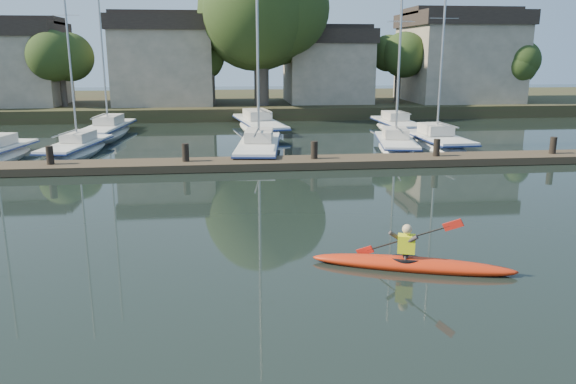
{
  "coord_description": "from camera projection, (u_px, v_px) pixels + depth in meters",
  "views": [
    {
      "loc": [
        -1.26,
        -11.84,
        5.24
      ],
      "look_at": [
        0.62,
        4.31,
        1.2
      ],
      "focal_mm": 35.0,
      "sensor_mm": 36.0,
      "label": 1
    }
  ],
  "objects": [
    {
      "name": "ground",
      "position": [
        283.0,
        289.0,
        12.81
      ],
      "size": [
        160.0,
        160.0,
        0.0
      ],
      "primitive_type": "plane",
      "color": "black",
      "rests_on": "ground"
    },
    {
      "name": "sailboat_6",
      "position": [
        259.0,
        132.0,
        39.52
      ],
      "size": [
        3.83,
        11.08,
        17.28
      ],
      "rotation": [
        0.0,
        0.0,
        0.14
      ],
      "color": "silver",
      "rests_on": "ground"
    },
    {
      "name": "kayak",
      "position": [
        411.0,
        261.0,
        13.96
      ],
      "size": [
        4.98,
        2.25,
        1.61
      ],
      "rotation": [
        0.0,
        0.0,
        -0.33
      ],
      "color": "#AF2A0D",
      "rests_on": "ground"
    },
    {
      "name": "sailboat_2",
      "position": [
        259.0,
        157.0,
        30.03
      ],
      "size": [
        3.27,
        9.32,
        15.1
      ],
      "rotation": [
        0.0,
        0.0,
        -0.13
      ],
      "color": "silver",
      "rests_on": "ground"
    },
    {
      "name": "sailboat_3",
      "position": [
        396.0,
        152.0,
        31.56
      ],
      "size": [
        3.24,
        7.62,
        11.92
      ],
      "rotation": [
        0.0,
        0.0,
        -0.18
      ],
      "color": "silver",
      "rests_on": "ground"
    },
    {
      "name": "sailboat_4",
      "position": [
        437.0,
        150.0,
        32.31
      ],
      "size": [
        2.47,
        7.37,
        12.39
      ],
      "rotation": [
        0.0,
        0.0,
        0.04
      ],
      "color": "silver",
      "rests_on": "ground"
    },
    {
      "name": "sailboat_7",
      "position": [
        396.0,
        132.0,
        39.65
      ],
      "size": [
        2.25,
        7.95,
        12.76
      ],
      "rotation": [
        0.0,
        0.0,
        0.02
      ],
      "color": "silver",
      "rests_on": "ground"
    },
    {
      "name": "shore",
      "position": [
        253.0,
        76.0,
        51.05
      ],
      "size": [
        90.0,
        25.25,
        12.75
      ],
      "color": "#2B341A",
      "rests_on": "ground"
    },
    {
      "name": "sailboat_1",
      "position": [
        77.0,
        155.0,
        30.42
      ],
      "size": [
        3.16,
        7.74,
        12.32
      ],
      "rotation": [
        0.0,
        0.0,
        -0.18
      ],
      "color": "silver",
      "rests_on": "ground"
    },
    {
      "name": "sailboat_5",
      "position": [
        108.0,
        137.0,
        37.23
      ],
      "size": [
        3.0,
        9.15,
        14.87
      ],
      "rotation": [
        0.0,
        0.0,
        -0.1
      ],
      "color": "silver",
      "rests_on": "ground"
    },
    {
      "name": "dock",
      "position": [
        251.0,
        163.0,
        26.26
      ],
      "size": [
        34.0,
        2.0,
        1.8
      ],
      "color": "#403625",
      "rests_on": "ground"
    }
  ]
}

